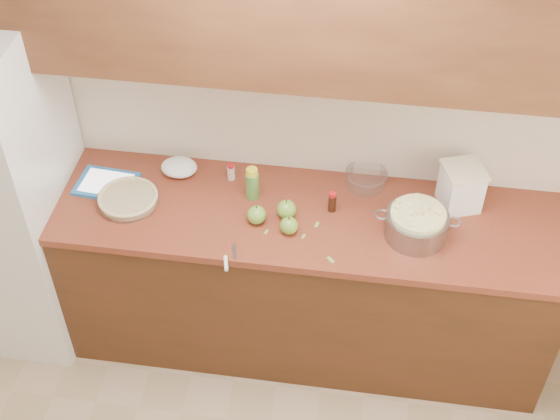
# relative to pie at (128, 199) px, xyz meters

# --- Properties ---
(counter_run) EXTENTS (2.64, 0.68, 0.92)m
(counter_run) POSITION_rel_pie_xyz_m (0.75, 0.04, -0.48)
(counter_run) COLOR #4C2615
(counter_run) RESTS_ON ground
(pie) EXTENTS (0.29, 0.29, 0.05)m
(pie) POSITION_rel_pie_xyz_m (0.00, 0.00, 0.00)
(pie) COLOR silver
(pie) RESTS_ON counter_run
(colander) EXTENTS (0.38, 0.28, 0.14)m
(colander) POSITION_rel_pie_xyz_m (1.35, -0.02, 0.04)
(colander) COLOR gray
(colander) RESTS_ON counter_run
(flour_canister) EXTENTS (0.23, 0.23, 0.22)m
(flour_canister) POSITION_rel_pie_xyz_m (1.54, 0.21, 0.09)
(flour_canister) COLOR white
(flour_canister) RESTS_ON counter_run
(tablet) EXTENTS (0.30, 0.23, 0.02)m
(tablet) POSITION_rel_pie_xyz_m (-0.14, 0.10, -0.01)
(tablet) COLOR #246CAE
(tablet) RESTS_ON counter_run
(paring_knife) EXTENTS (0.06, 0.17, 0.02)m
(paring_knife) POSITION_rel_pie_xyz_m (0.54, -0.31, -0.02)
(paring_knife) COLOR gray
(paring_knife) RESTS_ON counter_run
(lemon_bottle) EXTENTS (0.06, 0.06, 0.17)m
(lemon_bottle) POSITION_rel_pie_xyz_m (0.58, 0.13, 0.06)
(lemon_bottle) COLOR #4C8C38
(lemon_bottle) RESTS_ON counter_run
(cinnamon_shaker) EXTENTS (0.04, 0.04, 0.09)m
(cinnamon_shaker) POSITION_rel_pie_xyz_m (0.45, 0.24, 0.02)
(cinnamon_shaker) COLOR beige
(cinnamon_shaker) RESTS_ON counter_run
(vanilla_bottle) EXTENTS (0.04, 0.04, 0.11)m
(vanilla_bottle) POSITION_rel_pie_xyz_m (0.96, 0.09, 0.03)
(vanilla_bottle) COLOR black
(vanilla_bottle) RESTS_ON counter_run
(mixing_bowl) EXTENTS (0.21, 0.21, 0.08)m
(mixing_bowl) POSITION_rel_pie_xyz_m (1.10, 0.29, 0.02)
(mixing_bowl) COLOR silver
(mixing_bowl) RESTS_ON counter_run
(paper_towel) EXTENTS (0.19, 0.16, 0.07)m
(paper_towel) POSITION_rel_pie_xyz_m (0.19, 0.24, 0.01)
(paper_towel) COLOR white
(paper_towel) RESTS_ON counter_run
(apple_left) EXTENTS (0.09, 0.09, 0.10)m
(apple_left) POSITION_rel_pie_xyz_m (0.62, -0.04, 0.02)
(apple_left) COLOR olive
(apple_left) RESTS_ON counter_run
(apple_center) EXTENTS (0.09, 0.09, 0.10)m
(apple_center) POSITION_rel_pie_xyz_m (0.75, 0.01, 0.02)
(apple_center) COLOR olive
(apple_center) RESTS_ON counter_run
(apple_front) EXTENTS (0.08, 0.08, 0.09)m
(apple_front) POSITION_rel_pie_xyz_m (0.78, -0.09, 0.02)
(apple_front) COLOR olive
(apple_front) RESTS_ON counter_run
(peel_a) EXTENTS (0.04, 0.04, 0.00)m
(peel_a) POSITION_rel_pie_xyz_m (0.98, -0.23, -0.02)
(peel_a) COLOR #81A751
(peel_a) RESTS_ON counter_run
(peel_b) EXTENTS (0.02, 0.04, 0.00)m
(peel_b) POSITION_rel_pie_xyz_m (0.90, -0.02, -0.02)
(peel_b) COLOR #81A751
(peel_b) RESTS_ON counter_run
(peel_c) EXTENTS (0.02, 0.03, 0.00)m
(peel_c) POSITION_rel_pie_xyz_m (0.68, -0.10, -0.02)
(peel_c) COLOR #81A751
(peel_c) RESTS_ON counter_run
(peel_d) EXTENTS (0.02, 0.03, 0.00)m
(peel_d) POSITION_rel_pie_xyz_m (0.85, -0.10, -0.02)
(peel_d) COLOR #81A751
(peel_d) RESTS_ON counter_run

